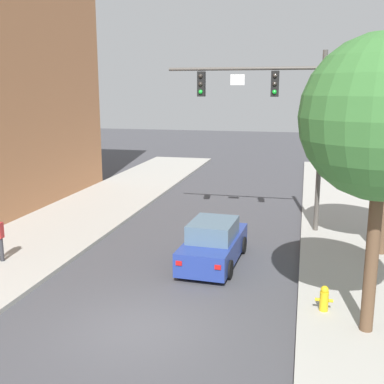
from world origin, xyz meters
TOP-DOWN VIEW (x-y plane):
  - ground_plane at (0.00, 0.00)m, footprint 120.00×120.00m
  - traffic_signal_mast at (2.73, 9.75)m, footprint 6.61×0.38m
  - car_lead_blue at (0.99, 5.19)m, footprint 1.99×4.31m
  - fire_hydrant at (4.70, 1.91)m, footprint 0.48×0.24m
  - street_tree_nearest at (5.71, 1.04)m, footprint 3.87×3.87m

SIDE VIEW (x-z plane):
  - ground_plane at x=0.00m, z-range 0.00..0.00m
  - fire_hydrant at x=4.70m, z-range 0.15..0.87m
  - car_lead_blue at x=0.99m, z-range -0.08..1.52m
  - traffic_signal_mast at x=2.73m, z-range 1.59..9.09m
  - street_tree_nearest at x=5.71m, z-range 1.82..9.08m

